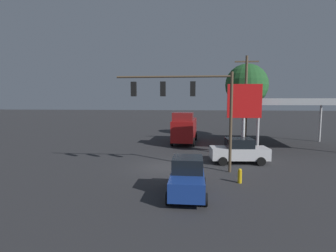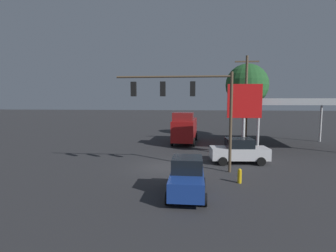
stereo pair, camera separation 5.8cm
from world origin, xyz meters
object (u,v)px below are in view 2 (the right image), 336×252
Objects in this scene: traffic_signal_assembly at (187,98)px; hatchback_crossing at (187,178)px; sedan_waiting at (239,151)px; fire_hydrant at (240,176)px; price_sign at (244,104)px; delivery_truck at (185,128)px; street_tree at (247,85)px; utility_pole at (246,99)px.

traffic_signal_assembly reaches higher than hatchback_crossing.
sedan_waiting is 5.17m from fire_hydrant.
hatchback_crossing is at bearing 57.67° from sedan_waiting.
traffic_signal_assembly is at bearing 46.91° from price_sign.
delivery_truck is 0.74× the size of street_tree.
hatchback_crossing is (3.91, 7.38, -0.00)m from sedan_waiting.
fire_hydrant is (-3.69, 13.94, -1.26)m from delivery_truck.
traffic_signal_assembly is 0.84× the size of utility_pole.
traffic_signal_assembly is 1.75× the size of sedan_waiting.
utility_pole is at bearing 79.50° from delivery_truck.
traffic_signal_assembly reaches higher than delivery_truck.
utility_pole is 1.50× the size of price_sign.
sedan_waiting is at bearing 152.56° from hatchback_crossing.
fire_hydrant is at bearing 143.48° from traffic_signal_assembly.
street_tree reaches higher than hatchback_crossing.
street_tree is at bearing -102.00° from fire_hydrant.
utility_pole is 16.21m from hatchback_crossing.
price_sign is 11.47m from hatchback_crossing.
utility_pole is 10.68× the size of fire_hydrant.
sedan_waiting is (-4.53, 8.86, -0.74)m from delivery_truck.
delivery_truck is 16.27m from hatchback_crossing.
hatchback_crossing is (4.68, 9.82, -3.63)m from price_sign.
sedan_waiting reaches higher than fire_hydrant.
utility_pole is 4.92m from price_sign.
street_tree is 20.21m from fire_hydrant.
street_tree is at bearing -107.35° from sedan_waiting.
utility_pole is at bearing 78.29° from street_tree.
delivery_truck reaches higher than hatchback_crossing.
delivery_truck is (6.34, -1.62, -3.29)m from utility_pole.
delivery_truck is at bearing -177.35° from hatchback_crossing.
price_sign is at bearing 77.62° from utility_pole.
sedan_waiting is at bearing 75.91° from utility_pole.
sedan_waiting is at bearing -146.31° from traffic_signal_assembly.
price_sign is at bearing -133.09° from traffic_signal_assembly.
price_sign is at bearing 155.03° from hatchback_crossing.
traffic_signal_assembly is at bearing 59.46° from utility_pole.
street_tree is (-7.20, -16.40, 1.68)m from traffic_signal_assembly.
street_tree is (-2.39, -11.26, 2.18)m from price_sign.
price_sign is 7.12× the size of fire_hydrant.
price_sign reaches higher than delivery_truck.
delivery_truck is at bearing -87.63° from traffic_signal_assembly.
fire_hydrant is at bearing 18.69° from delivery_truck.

